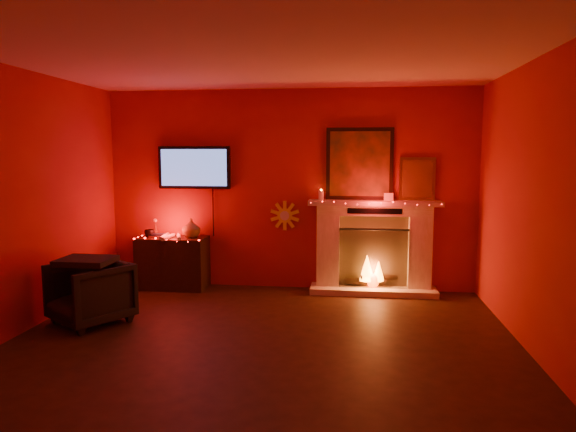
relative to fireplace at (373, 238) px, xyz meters
name	(u,v)px	position (x,y,z in m)	size (l,w,h in m)	color
room	(254,209)	(-1.14, -2.39, 0.63)	(5.00, 5.00, 5.00)	black
fireplace	(373,238)	(0.00, 0.00, 0.00)	(1.72, 0.40, 2.18)	silver
tv	(194,168)	(-2.44, 0.06, 0.92)	(1.00, 0.07, 1.24)	black
sunburst_clock	(285,216)	(-1.19, 0.09, 0.28)	(0.40, 0.03, 0.40)	yellow
console_table	(173,260)	(-2.71, -0.13, -0.34)	(0.93, 0.55, 0.96)	black
armchair	(90,293)	(-3.09, -1.68, -0.39)	(0.72, 0.74, 0.67)	black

